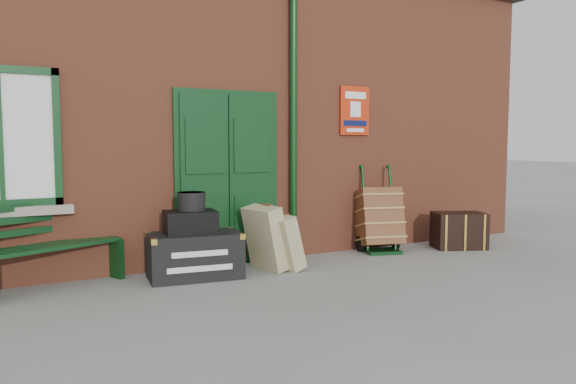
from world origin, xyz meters
TOP-DOWN VIEW (x-y plane):
  - ground at (0.00, 0.00)m, footprint 80.00×80.00m
  - station_building at (-0.00, 3.49)m, footprint 10.30×4.30m
  - bench at (-2.51, 1.32)m, footprint 1.63×1.02m
  - houdini_trunk at (-0.93, 0.98)m, footprint 1.14×0.73m
  - strongbox at (-0.98, 0.98)m, footprint 0.64×0.50m
  - hatbox at (-0.95, 1.01)m, footprint 0.36×0.36m
  - suitcase_back at (-0.01, 0.93)m, footprint 0.49×0.62m
  - suitcase_front at (0.17, 0.83)m, footprint 0.47×0.57m
  - porter_trolley at (1.98, 1.23)m, footprint 0.76×0.79m
  - dark_trunk at (3.20, 0.84)m, footprint 0.88×0.75m

SIDE VIEW (x-z plane):
  - ground at x=0.00m, z-range 0.00..0.00m
  - houdini_trunk at x=-0.93m, z-range 0.00..0.53m
  - dark_trunk at x=3.20m, z-range 0.00..0.54m
  - suitcase_front at x=0.17m, z-range 0.00..0.70m
  - suitcase_back at x=-0.01m, z-range 0.00..0.81m
  - porter_trolley at x=1.98m, z-range -0.14..1.10m
  - bench at x=-2.51m, z-range 0.00..0.97m
  - strongbox at x=-0.98m, z-range 0.53..0.80m
  - hatbox at x=-0.95m, z-range 0.80..1.01m
  - station_building at x=0.00m, z-range -0.02..4.34m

